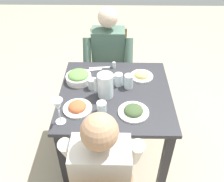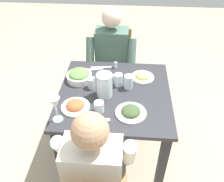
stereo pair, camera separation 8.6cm
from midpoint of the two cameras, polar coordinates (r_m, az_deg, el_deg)
ground_plane at (r=2.44m, az=1.51°, el=-14.02°), size 8.00×8.00×0.00m
dining_table at (r=1.98m, az=1.81°, el=-3.30°), size 0.87×0.87×0.75m
chair_near at (r=2.70m, az=1.06°, el=6.33°), size 0.40×0.40×0.87m
diner_near at (r=2.45m, az=0.81°, el=6.63°), size 0.48×0.53×1.16m
diner_far at (r=1.58m, az=-2.11°, el=-17.37°), size 0.48×0.53×1.16m
water_pitcher at (r=1.81m, az=-0.44°, el=1.37°), size 0.16×0.12×0.19m
salad_bowl at (r=2.02m, az=-6.46°, el=3.57°), size 0.21×0.21×0.09m
plate_rice_curry at (r=1.77m, az=-7.18°, el=-3.46°), size 0.21×0.21×0.06m
plate_dolmas at (r=1.72m, az=5.88°, el=-4.88°), size 0.22×0.22×0.05m
plate_fries at (r=2.06m, az=8.37°, el=3.45°), size 0.19×0.19×0.05m
water_glass_far_right at (r=1.92m, az=5.19°, el=2.11°), size 0.07×0.07×0.11m
water_glass_center at (r=1.92m, az=-3.49°, el=1.84°), size 0.06×0.06×0.09m
water_glass_far_left at (r=1.94m, az=2.82°, el=2.62°), size 0.07×0.07×0.10m
water_glass_near_left at (r=1.71m, az=-1.59°, el=-3.77°), size 0.07×0.07×0.09m
wine_glass at (r=1.62m, az=-11.71°, el=-3.07°), size 0.08×0.08×0.20m
salt_shaker at (r=2.17m, az=2.01°, el=6.09°), size 0.03×0.03×0.05m
fork_near at (r=2.15m, az=-3.20°, el=5.02°), size 0.17×0.07×0.01m
knife_near at (r=2.17m, az=-1.41°, el=5.53°), size 0.19×0.04×0.01m
fork_far at (r=1.67m, az=-1.87°, el=-7.10°), size 0.17×0.07×0.01m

